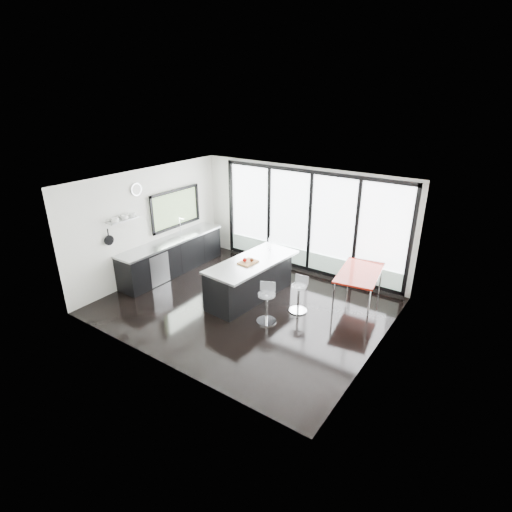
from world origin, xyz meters
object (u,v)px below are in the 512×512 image
Objects in this scene: bar_stool_near at (266,308)px; bar_stool_far at (298,298)px; red_table at (358,288)px; island at (250,278)px.

bar_stool_near reaches higher than bar_stool_far.
red_table is (0.94, 1.07, 0.08)m from bar_stool_far.
bar_stool_near is 0.45× the size of red_table.
island is 3.80× the size of bar_stool_far.
bar_stool_far is at bearing 3.49° from island.
bar_stool_near is (0.91, -0.69, -0.15)m from island.
island reaches higher than red_table.
island is 2.48m from red_table.
red_table is at bearing 45.16° from bar_stool_far.
bar_stool_near is at bearing -37.03° from island.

